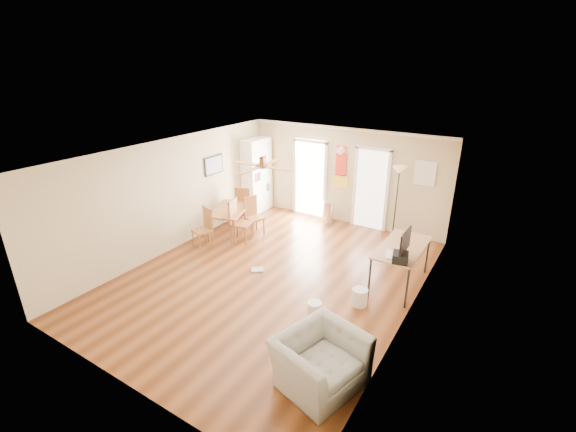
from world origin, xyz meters
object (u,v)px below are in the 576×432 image
Objects in this scene: dining_table at (231,221)px; dining_chair_near at (202,228)px; torchiere_lamp at (396,203)px; bookshelf at (257,176)px; dining_chair_right_a at (255,216)px; dining_chair_far at (245,204)px; armchair at (320,360)px; computer_desk at (400,265)px; wastebasket_a at (314,310)px; wastebasket_b at (360,297)px; dining_chair_right_b at (241,221)px; trash_can at (328,212)px; printer at (400,257)px.

dining_table is 1.39× the size of dining_chair_near.
torchiere_lamp is at bearing 27.54° from dining_table.
bookshelf is 1.77m from dining_chair_right_a.
dining_chair_far is 6.06m from armchair.
wastebasket_a is at bearing -116.42° from computer_desk.
bookshelf reaches higher than dining_chair_right_a.
dining_chair_right_a is 3.94m from computer_desk.
computer_desk is 5.27× the size of wastebasket_a.
wastebasket_b is at bearing -82.84° from torchiere_lamp.
dining_chair_right_b is at bearing -178.66° from computer_desk.
trash_can is at bearing 41.43° from armchair.
printer is at bearing 49.19° from wastebasket_a.
torchiere_lamp is 2.86m from printer.
dining_table is 0.86× the size of computer_desk.
dining_chair_right_b reaches higher than dining_chair_far.
dining_chair_near is 3.74m from wastebasket_a.
torchiere_lamp is at bearing -43.53° from dining_chair_right_a.
printer is at bearing 21.50° from dining_chair_near.
dining_table is 0.64m from dining_chair_right_a.
bookshelf is at bearing -95.24° from dining_chair_far.
bookshelf is 2.22m from dining_chair_right_b.
wastebasket_b is (3.52, -1.56, -0.31)m from dining_chair_right_a.
printer is at bearing -85.93° from dining_chair_right_a.
wastebasket_a is at bearing -108.68° from dining_chair_right_a.
dining_chair_right_a is 3.87m from wastebasket_b.
bookshelf is 2.77m from dining_chair_near.
dining_table is 0.85m from dining_chair_far.
bookshelf is 3.36× the size of trash_can.
bookshelf is 5.41m from wastebasket_b.
dining_chair_far is (-0.70, 0.52, 0.03)m from dining_chair_right_a.
bookshelf is at bearing 115.84° from dining_chair_near.
bookshelf is at bearing 10.32° from dining_chair_right_b.
bookshelf is 7.21× the size of wastebasket_a.
computer_desk is 1.19m from wastebasket_b.
trash_can is (1.85, 1.91, -0.02)m from dining_table.
dining_table is at bearing 68.80° from armchair.
dining_chair_near is (-0.59, -0.74, -0.05)m from dining_chair_right_b.
dining_table is at bearing 177.86° from computer_desk.
torchiere_lamp is 2.28m from computer_desk.
computer_desk is at bearing -103.48° from dining_chair_right_b.
torchiere_lamp reaches higher than armchair.
printer is 2.58m from armchair.
torchiere_lamp is 3.29m from wastebasket_b.
bookshelf reaches higher than dining_chair_near.
dining_chair_right_b reaches higher than dining_table.
dining_chair_right_a reaches higher than wastebasket_a.
computer_desk is at bearing 63.58° from wastebasket_a.
torchiere_lamp reaches higher than wastebasket_a.
dining_chair_near is at bearing 168.86° from printer.
wastebasket_b is (4.07, -1.26, -0.17)m from dining_table.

